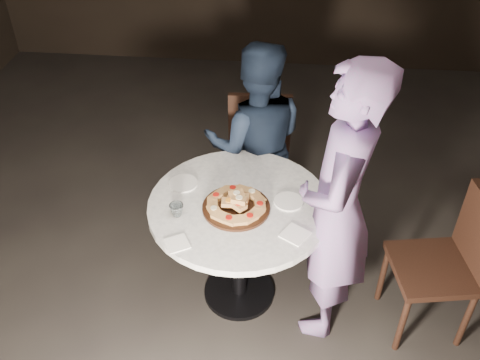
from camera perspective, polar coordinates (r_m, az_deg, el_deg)
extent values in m
plane|color=black|center=(3.64, -0.94, -12.20)|extent=(7.00, 7.00, 0.00)
cylinder|color=black|center=(3.65, -0.08, -11.78)|extent=(0.53, 0.53, 0.03)
cylinder|color=black|center=(3.36, -0.08, -7.60)|extent=(0.11, 0.11, 0.73)
cylinder|color=silver|center=(3.10, -0.09, -2.76)|extent=(1.19, 1.19, 0.04)
cylinder|color=black|center=(3.05, -0.41, -2.95)|extent=(0.51, 0.51, 0.02)
cube|color=#B17D44|center=(3.03, 2.12, -2.74)|extent=(0.08, 0.09, 0.04)
cylinder|color=#AC150D|center=(3.01, 2.13, -2.49)|extent=(0.04, 0.04, 0.01)
cube|color=#B17D44|center=(3.07, 1.92, -2.02)|extent=(0.10, 0.10, 0.04)
cube|color=#B17D44|center=(3.11, 1.27, -1.43)|extent=(0.10, 0.10, 0.04)
cylinder|color=beige|center=(3.10, 1.28, -1.19)|extent=(0.05, 0.05, 0.01)
cube|color=#B17D44|center=(3.13, 0.32, -1.08)|extent=(0.10, 0.09, 0.04)
cube|color=#B17D44|center=(3.13, -0.77, -1.04)|extent=(0.09, 0.08, 0.04)
cylinder|color=#AC150D|center=(3.12, -0.77, -0.79)|extent=(0.04, 0.04, 0.01)
cube|color=#B17D44|center=(3.12, -1.79, -1.29)|extent=(0.10, 0.10, 0.04)
cube|color=#B17D44|center=(3.08, -2.56, -1.81)|extent=(0.10, 0.10, 0.04)
cylinder|color=#AC150D|center=(3.07, -2.57, -1.56)|extent=(0.05, 0.05, 0.01)
cube|color=#B17D44|center=(3.04, -2.93, -2.50)|extent=(0.07, 0.09, 0.04)
cube|color=#B17D44|center=(3.00, -2.80, -3.24)|extent=(0.10, 0.10, 0.04)
cylinder|color=beige|center=(2.99, -2.81, -2.99)|extent=(0.05, 0.05, 0.01)
cube|color=#B17D44|center=(2.96, -2.18, -3.87)|extent=(0.10, 0.09, 0.04)
cube|color=#B17D44|center=(2.94, -1.19, -4.26)|extent=(0.10, 0.09, 0.04)
cylinder|color=#AC150D|center=(2.92, -1.19, -4.01)|extent=(0.05, 0.05, 0.01)
cube|color=#B17D44|center=(2.93, -0.03, -4.32)|extent=(0.09, 0.08, 0.04)
cube|color=#B17D44|center=(2.95, 1.05, -4.03)|extent=(0.10, 0.10, 0.04)
cylinder|color=#AC150D|center=(2.94, 1.06, -3.78)|extent=(0.05, 0.05, 0.01)
cube|color=#B17D44|center=(2.98, 1.82, -3.46)|extent=(0.10, 0.10, 0.04)
cube|color=#B17D44|center=(3.02, 0.36, -2.08)|extent=(0.07, 0.09, 0.03)
cylinder|color=#2D6B1E|center=(3.01, 0.36, -1.83)|extent=(0.04, 0.04, 0.01)
cube|color=#B17D44|center=(3.04, -0.67, -1.75)|extent=(0.08, 0.09, 0.03)
cylinder|color=beige|center=(3.03, -0.67, -1.50)|extent=(0.04, 0.04, 0.01)
cube|color=#B17D44|center=(3.00, -1.20, -2.42)|extent=(0.08, 0.06, 0.03)
cylinder|color=orange|center=(2.99, -1.20, -2.17)|extent=(0.04, 0.04, 0.01)
cube|color=#B17D44|center=(2.98, -0.15, -2.76)|extent=(0.10, 0.10, 0.03)
cylinder|color=#AC150D|center=(2.97, -0.15, -2.51)|extent=(0.05, 0.05, 0.01)
cube|color=#B17D44|center=(2.98, -0.09, -2.14)|extent=(0.09, 0.08, 0.03)
cylinder|color=beige|center=(2.97, -0.09, -1.88)|extent=(0.04, 0.04, 0.01)
cube|color=#B17D44|center=(3.01, -0.35, -1.62)|extent=(0.10, 0.09, 0.03)
cylinder|color=beige|center=(3.00, -0.36, -1.37)|extent=(0.05, 0.05, 0.01)
cylinder|color=white|center=(3.24, -6.07, -0.35)|extent=(0.22, 0.22, 0.01)
cylinder|color=white|center=(3.10, 5.20, -2.29)|extent=(0.19, 0.19, 0.01)
imported|color=silver|center=(3.01, -6.77, -3.19)|extent=(0.11, 0.11, 0.08)
cube|color=white|center=(2.86, -6.72, -6.75)|extent=(0.16, 0.16, 0.01)
cube|color=white|center=(2.91, 5.88, -5.79)|extent=(0.18, 0.18, 0.01)
cube|color=black|center=(4.22, 2.12, 4.81)|extent=(0.47, 0.47, 0.04)
cube|color=black|center=(3.90, 2.11, 5.95)|extent=(0.45, 0.06, 0.49)
cylinder|color=black|center=(4.52, 4.58, 3.52)|extent=(0.04, 0.04, 0.49)
cylinder|color=black|center=(4.52, -0.36, 3.68)|extent=(0.04, 0.04, 0.49)
cylinder|color=black|center=(4.20, 4.62, 0.50)|extent=(0.04, 0.04, 0.49)
cylinder|color=black|center=(4.21, -0.67, 0.67)|extent=(0.04, 0.04, 0.49)
cube|color=black|center=(3.34, 19.78, -8.86)|extent=(0.52, 0.52, 0.04)
cylinder|color=black|center=(3.57, 15.02, -9.59)|extent=(0.04, 0.04, 0.48)
cylinder|color=black|center=(3.34, 16.92, -14.41)|extent=(0.04, 0.04, 0.48)
cylinder|color=black|center=(3.70, 20.73, -8.94)|extent=(0.04, 0.04, 0.48)
cylinder|color=black|center=(3.49, 23.01, -13.49)|extent=(0.04, 0.04, 0.48)
imported|color=black|center=(3.67, 1.67, 3.88)|extent=(0.76, 0.62, 1.48)
imported|color=slate|center=(2.96, 10.34, -3.10)|extent=(0.54, 0.72, 1.78)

